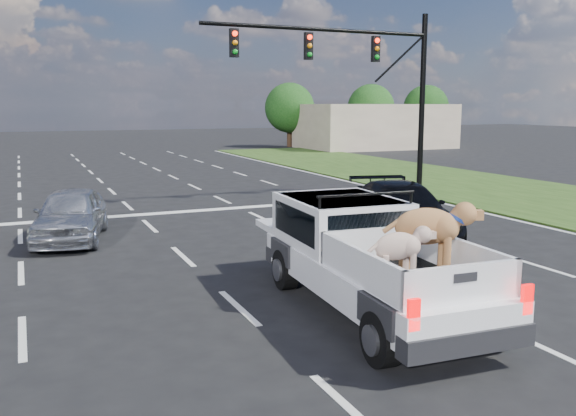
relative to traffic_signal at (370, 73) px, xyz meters
name	(u,v)px	position (x,y,z in m)	size (l,w,h in m)	color
ground	(327,295)	(-7.20, -10.50, -4.73)	(160.00, 160.00, 0.00)	black
road_markings	(221,230)	(-7.20, -3.94, -4.72)	(17.75, 60.00, 0.01)	silver
grass_shoulder_right	(571,203)	(5.80, -4.50, -4.70)	(8.00, 60.00, 0.06)	#203D12
traffic_signal	(370,73)	(0.00, 0.00, 0.00)	(9.11, 0.31, 7.00)	black
building_right	(375,126)	(14.80, 23.50, -2.93)	(12.00, 7.00, 3.60)	#C4B096
tree_far_d	(290,108)	(8.80, 27.50, -1.44)	(4.20, 4.20, 5.40)	#332114
tree_far_e	(371,108)	(16.80, 27.50, -1.44)	(4.20, 4.20, 5.40)	#332114
tree_far_f	(426,108)	(22.80, 27.50, -1.44)	(4.20, 4.20, 5.40)	#332114
pickup_truck	(368,255)	(-6.94, -11.49, -3.75)	(2.32, 5.57, 2.05)	black
silver_sedan	(71,214)	(-11.19, -3.53, -4.04)	(1.62, 4.04, 1.38)	silver
black_coupe	(401,210)	(-2.95, -6.63, -4.01)	(2.02, 4.96, 1.44)	black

